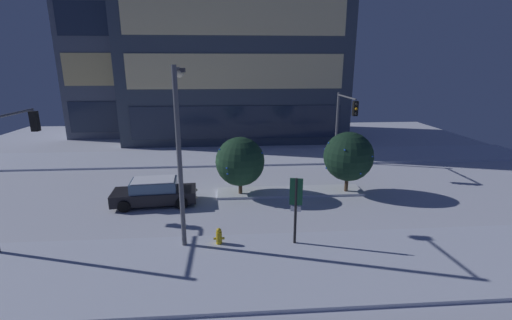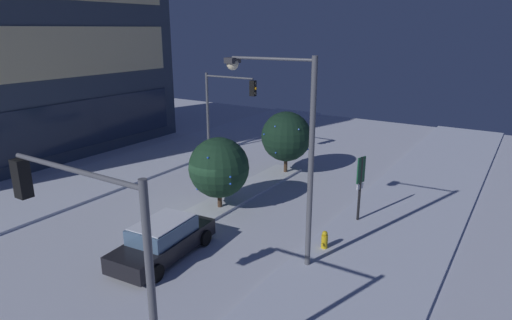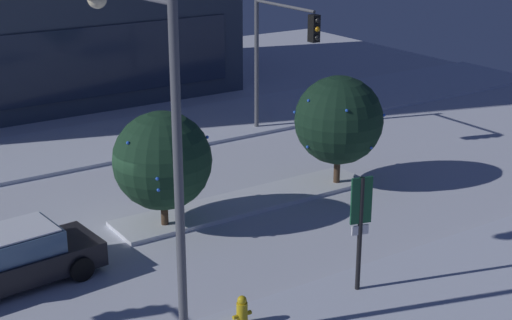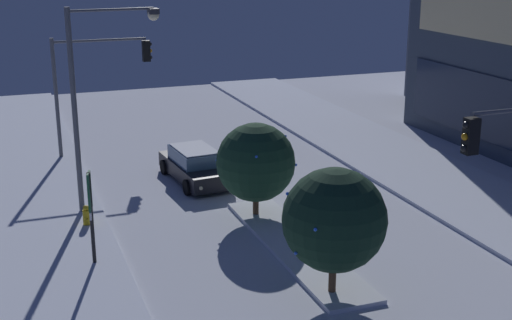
{
  "view_description": "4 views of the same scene",
  "coord_description": "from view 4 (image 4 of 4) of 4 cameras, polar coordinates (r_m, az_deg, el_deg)",
  "views": [
    {
      "loc": [
        -0.01,
        -20.31,
        7.72
      ],
      "look_at": [
        1.48,
        -0.45,
        2.23
      ],
      "focal_mm": 24.34,
      "sensor_mm": 36.0,
      "label": 1
    },
    {
      "loc": [
        -15.34,
        -12.72,
        8.56
      ],
      "look_at": [
        3.89,
        -0.42,
        1.68
      ],
      "focal_mm": 30.72,
      "sensor_mm": 36.0,
      "label": 2
    },
    {
      "loc": [
        -8.92,
        -19.68,
        9.54
      ],
      "look_at": [
        2.77,
        -2.02,
        2.2
      ],
      "focal_mm": 54.18,
      "sensor_mm": 36.0,
      "label": 3
    },
    {
      "loc": [
        23.41,
        -8.92,
        9.62
      ],
      "look_at": [
        0.57,
        -0.46,
        2.26
      ],
      "focal_mm": 48.87,
      "sensor_mm": 36.0,
      "label": 4
    }
  ],
  "objects": [
    {
      "name": "ground",
      "position": [
        26.84,
        0.5,
        -4.19
      ],
      "size": [
        52.0,
        52.0,
        0.0
      ],
      "primitive_type": "plane",
      "color": "silver"
    },
    {
      "name": "curb_strip_near",
      "position": [
        25.29,
        -17.64,
        -6.21
      ],
      "size": [
        52.0,
        5.2,
        0.14
      ],
      "primitive_type": "cube",
      "color": "silver",
      "rests_on": "ground"
    },
    {
      "name": "curb_strip_far",
      "position": [
        30.64,
        15.31,
        -1.97
      ],
      "size": [
        52.0,
        5.2,
        0.14
      ],
      "primitive_type": "cube",
      "color": "silver",
      "rests_on": "ground"
    },
    {
      "name": "median_strip",
      "position": [
        23.64,
        3.2,
        -7.04
      ],
      "size": [
        9.0,
        1.8,
        0.14
      ],
      "primitive_type": "cube",
      "color": "silver",
      "rests_on": "ground"
    },
    {
      "name": "car_near",
      "position": [
        30.13,
        -5.03,
        -0.45
      ],
      "size": [
        4.83,
        2.32,
        1.49
      ],
      "rotation": [
        0.0,
        0.0,
        0.08
      ],
      "color": "black",
      "rests_on": "ground"
    },
    {
      "name": "traffic_light_corner_near_left",
      "position": [
        33.95,
        -12.94,
        6.97
      ],
      "size": [
        0.32,
        4.71,
        5.77
      ],
      "rotation": [
        0.0,
        0.0,
        1.57
      ],
      "color": "#565960",
      "rests_on": "ground"
    },
    {
      "name": "street_lamp_arched",
      "position": [
        26.21,
        -12.76,
        6.37
      ],
      "size": [
        0.63,
        3.42,
        7.72
      ],
      "rotation": [
        0.0,
        0.0,
        1.65
      ],
      "color": "#565960",
      "rests_on": "ground"
    },
    {
      "name": "fire_hydrant",
      "position": [
        25.82,
        -13.7,
        -4.56
      ],
      "size": [
        0.48,
        0.26,
        0.87
      ],
      "color": "gold",
      "rests_on": "ground"
    },
    {
      "name": "parking_info_sign",
      "position": [
        22.17,
        -13.38,
        -3.78
      ],
      "size": [
        0.55,
        0.2,
        3.13
      ],
      "rotation": [
        0.0,
        0.0,
        1.32
      ],
      "color": "black",
      "rests_on": "ground"
    },
    {
      "name": "decorated_tree_median",
      "position": [
        19.75,
        6.43,
        -4.89
      ],
      "size": [
        2.99,
        2.99,
        3.85
      ],
      "color": "#473323",
      "rests_on": "ground"
    },
    {
      "name": "decorated_tree_left_of_median",
      "position": [
        25.52,
        -0.02,
        -0.2
      ],
      "size": [
        2.92,
        2.92,
        3.62
      ],
      "color": "#473323",
      "rests_on": "ground"
    }
  ]
}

